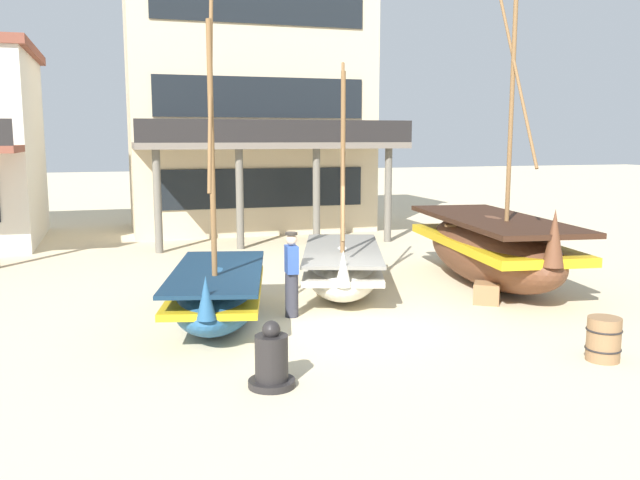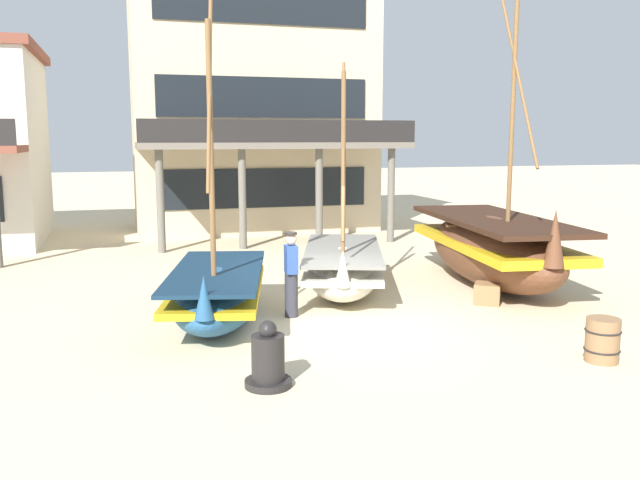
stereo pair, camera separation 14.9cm
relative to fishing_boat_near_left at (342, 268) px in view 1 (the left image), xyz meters
name	(u,v)px [view 1 (the left image)]	position (x,y,z in m)	size (l,w,h in m)	color
ground_plane	(335,318)	(-0.84, -2.03, -0.57)	(120.00, 120.00, 0.00)	beige
fishing_boat_near_left	(342,268)	(0.00, 0.00, 0.00)	(2.97, 4.73, 5.17)	silver
fishing_boat_centre_large	(492,248)	(3.68, -0.27, 0.33)	(2.91, 6.20, 7.52)	brown
fishing_boat_far_right	(218,293)	(-3.07, -1.65, 0.00)	(2.59, 4.53, 6.01)	#23517A
fisherman_by_hull	(292,275)	(-1.63, -1.69, 0.26)	(0.26, 0.37, 1.68)	#33333D
capstan_winch	(272,361)	(-2.85, -5.22, -0.20)	(0.68, 0.68, 0.96)	black
wooden_barrel	(604,339)	(2.42, -5.67, -0.22)	(0.56, 0.56, 0.70)	olive
cargo_crate	(487,293)	(2.62, -1.86, -0.35)	(0.53, 0.53, 0.44)	olive
harbor_building_main	(247,102)	(0.14, 11.62, 4.28)	(9.15, 8.15, 9.73)	beige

